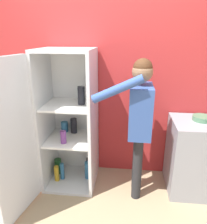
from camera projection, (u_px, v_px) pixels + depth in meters
ground_plane at (94, 219)px, 2.28m from camera, size 12.00×12.00×0.00m
wall_back at (104, 80)px, 2.78m from camera, size 7.00×0.06×2.55m
refrigerator at (61, 125)px, 2.56m from camera, size 0.78×1.22×1.68m
person at (139, 114)px, 2.35m from camera, size 0.61×0.56×1.60m
counter at (196, 156)px, 2.61m from camera, size 0.64×0.58×0.89m
bowl at (202, 118)px, 2.49m from camera, size 0.21×0.21×0.05m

